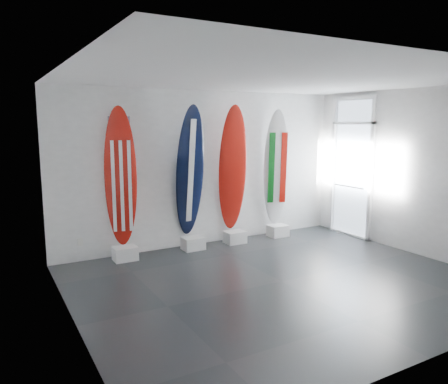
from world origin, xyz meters
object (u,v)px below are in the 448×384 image
surfboard_navy (190,172)px  surfboard_swiss (233,169)px  surfboard_usa (121,177)px  surfboard_italy (276,168)px

surfboard_navy → surfboard_swiss: size_ratio=1.00×
surfboard_usa → surfboard_italy: 3.30m
surfboard_navy → surfboard_usa: bearing=-180.0°
surfboard_navy → surfboard_swiss: 0.93m
surfboard_navy → surfboard_swiss: surfboard_swiss is taller
surfboard_usa → surfboard_italy: (3.30, 0.00, -0.01)m
surfboard_swiss → surfboard_italy: 1.06m
surfboard_usa → surfboard_navy: bearing=15.7°
surfboard_usa → surfboard_swiss: surfboard_swiss is taller
surfboard_swiss → surfboard_italy: bearing=13.6°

